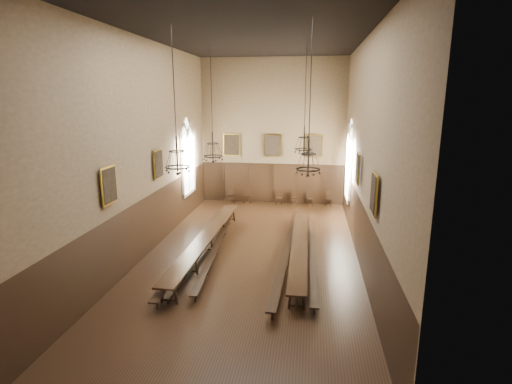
% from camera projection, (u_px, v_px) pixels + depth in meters
% --- Properties ---
extents(floor, '(9.00, 18.00, 0.02)m').
position_uv_depth(floor, '(252.00, 255.00, 17.20)').
color(floor, black).
rests_on(floor, ground).
extents(ceiling, '(9.00, 18.00, 0.02)m').
position_uv_depth(ceiling, '(251.00, 33.00, 15.12)').
color(ceiling, black).
rests_on(ceiling, ground).
extents(wall_back, '(9.00, 0.02, 9.00)m').
position_uv_depth(wall_back, '(273.00, 132.00, 24.85)').
color(wall_back, '#806A4E').
rests_on(wall_back, ground).
extents(wall_front, '(9.00, 0.02, 9.00)m').
position_uv_depth(wall_front, '(180.00, 213.00, 7.48)').
color(wall_front, '#806A4E').
rests_on(wall_front, ground).
extents(wall_left, '(0.02, 18.00, 9.00)m').
position_uv_depth(wall_left, '(145.00, 149.00, 16.76)').
color(wall_left, '#806A4E').
rests_on(wall_left, ground).
extents(wall_right, '(0.02, 18.00, 9.00)m').
position_uv_depth(wall_right, '(366.00, 153.00, 15.56)').
color(wall_right, '#806A4E').
rests_on(wall_right, ground).
extents(wainscot_panelling, '(9.00, 18.00, 2.50)m').
position_uv_depth(wainscot_panelling, '(252.00, 227.00, 16.91)').
color(wainscot_panelling, black).
rests_on(wainscot_panelling, floor).
extents(table_left, '(0.89, 10.14, 0.79)m').
position_uv_depth(table_left, '(207.00, 243.00, 17.43)').
color(table_left, black).
rests_on(table_left, floor).
extents(table_right, '(0.75, 9.35, 0.73)m').
position_uv_depth(table_right, '(299.00, 250.00, 16.74)').
color(table_right, black).
rests_on(table_right, floor).
extents(bench_left_outer, '(0.61, 10.30, 0.46)m').
position_uv_depth(bench_left_outer, '(195.00, 247.00, 17.29)').
color(bench_left_outer, black).
rests_on(bench_left_outer, floor).
extents(bench_left_inner, '(0.89, 9.07, 0.41)m').
position_uv_depth(bench_left_inner, '(216.00, 248.00, 17.23)').
color(bench_left_inner, black).
rests_on(bench_left_inner, floor).
extents(bench_right_inner, '(0.65, 10.64, 0.48)m').
position_uv_depth(bench_right_inner, '(287.00, 251.00, 16.82)').
color(bench_right_inner, black).
rests_on(bench_right_inner, floor).
extents(bench_right_outer, '(0.36, 9.28, 0.42)m').
position_uv_depth(bench_right_outer, '(313.00, 254.00, 16.55)').
color(bench_right_outer, black).
rests_on(bench_right_outer, floor).
extents(chair_1, '(0.50, 0.50, 0.89)m').
position_uv_depth(chair_1, '(231.00, 199.00, 25.69)').
color(chair_1, black).
rests_on(chair_1, floor).
extents(chair_2, '(0.42, 0.42, 0.89)m').
position_uv_depth(chair_2, '(247.00, 199.00, 25.60)').
color(chair_2, black).
rests_on(chair_2, floor).
extents(chair_4, '(0.41, 0.41, 0.89)m').
position_uv_depth(chair_4, '(279.00, 200.00, 25.27)').
color(chair_4, black).
rests_on(chair_4, floor).
extents(chair_5, '(0.43, 0.43, 0.91)m').
position_uv_depth(chair_5, '(294.00, 201.00, 25.11)').
color(chair_5, black).
rests_on(chair_5, floor).
extents(chair_6, '(0.43, 0.43, 0.91)m').
position_uv_depth(chair_6, '(310.00, 201.00, 25.07)').
color(chair_6, black).
rests_on(chair_6, floor).
extents(chair_7, '(0.47, 0.47, 0.96)m').
position_uv_depth(chair_7, '(329.00, 201.00, 24.95)').
color(chair_7, black).
rests_on(chair_7, floor).
extents(chandelier_back_left, '(0.94, 0.94, 5.29)m').
position_uv_depth(chandelier_back_left, '(213.00, 150.00, 18.95)').
color(chandelier_back_left, black).
rests_on(chandelier_back_left, ceiling).
extents(chandelier_back_right, '(0.84, 0.84, 4.85)m').
position_uv_depth(chandelier_back_right, '(304.00, 142.00, 18.21)').
color(chandelier_back_right, black).
rests_on(chandelier_back_right, ceiling).
extents(chandelier_front_left, '(0.89, 0.89, 4.98)m').
position_uv_depth(chandelier_front_left, '(177.00, 158.00, 14.24)').
color(chandelier_front_left, black).
rests_on(chandelier_front_left, ceiling).
extents(chandelier_front_right, '(0.80, 0.80, 4.85)m').
position_uv_depth(chandelier_front_right, '(308.00, 159.00, 13.13)').
color(chandelier_front_right, black).
rests_on(chandelier_front_right, ceiling).
extents(portrait_back_0, '(1.10, 0.12, 1.40)m').
position_uv_depth(portrait_back_0, '(232.00, 145.00, 25.25)').
color(portrait_back_0, '#A68527').
rests_on(portrait_back_0, wall_back).
extents(portrait_back_1, '(1.10, 0.12, 1.40)m').
position_uv_depth(portrait_back_1, '(272.00, 145.00, 24.91)').
color(portrait_back_1, '#A68527').
rests_on(portrait_back_1, wall_back).
extents(portrait_back_2, '(1.10, 0.12, 1.40)m').
position_uv_depth(portrait_back_2, '(314.00, 146.00, 24.56)').
color(portrait_back_2, '#A68527').
rests_on(portrait_back_2, wall_back).
extents(portrait_left_0, '(0.12, 1.00, 1.30)m').
position_uv_depth(portrait_left_0, '(158.00, 164.00, 17.89)').
color(portrait_left_0, '#A68527').
rests_on(portrait_left_0, wall_left).
extents(portrait_left_1, '(0.12, 1.00, 1.30)m').
position_uv_depth(portrait_left_1, '(109.00, 185.00, 13.56)').
color(portrait_left_1, '#A68527').
rests_on(portrait_left_1, wall_left).
extents(portrait_right_0, '(0.12, 1.00, 1.30)m').
position_uv_depth(portrait_right_0, '(358.00, 169.00, 16.73)').
color(portrait_right_0, '#A68527').
rests_on(portrait_right_0, wall_right).
extents(portrait_right_1, '(0.12, 1.00, 1.30)m').
position_uv_depth(portrait_right_1, '(374.00, 194.00, 12.39)').
color(portrait_right_1, '#A68527').
rests_on(portrait_right_1, wall_right).
extents(window_right, '(0.20, 2.20, 4.60)m').
position_uv_depth(window_right, '(349.00, 160.00, 21.13)').
color(window_right, white).
rests_on(window_right, wall_right).
extents(window_left, '(0.20, 2.20, 4.60)m').
position_uv_depth(window_left, '(188.00, 156.00, 22.31)').
color(window_left, white).
rests_on(window_left, wall_left).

